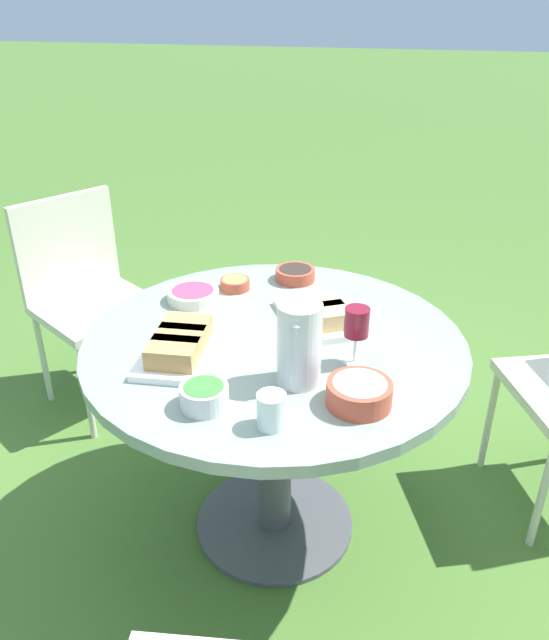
% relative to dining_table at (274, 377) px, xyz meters
% --- Properties ---
extents(ground_plane, '(40.00, 40.00, 0.00)m').
position_rel_dining_table_xyz_m(ground_plane, '(0.00, 0.00, -0.60)').
color(ground_plane, '#446B2B').
extents(dining_table, '(1.10, 1.10, 0.73)m').
position_rel_dining_table_xyz_m(dining_table, '(0.00, 0.00, 0.00)').
color(dining_table, '#4C4C51').
rests_on(dining_table, ground_plane).
extents(chair_far_back, '(0.59, 0.59, 0.89)m').
position_rel_dining_table_xyz_m(chair_far_back, '(-0.58, -0.96, -0.07)').
color(chair_far_back, beige).
rests_on(chair_far_back, ground_plane).
extents(water_pitcher, '(0.12, 0.11, 0.22)m').
position_rel_dining_table_xyz_m(water_pitcher, '(0.20, 0.12, 0.24)').
color(water_pitcher, silver).
rests_on(water_pitcher, dining_table).
extents(wine_glass, '(0.07, 0.07, 0.16)m').
position_rel_dining_table_xyz_m(wine_glass, '(0.08, 0.24, 0.25)').
color(wine_glass, silver).
rests_on(wine_glass, dining_table).
extents(platter_bread_main, '(0.36, 0.32, 0.07)m').
position_rel_dining_table_xyz_m(platter_bread_main, '(-0.12, 0.11, 0.16)').
color(platter_bread_main, white).
rests_on(platter_bread_main, dining_table).
extents(platter_charcuterie, '(0.31, 0.23, 0.08)m').
position_rel_dining_table_xyz_m(platter_charcuterie, '(0.16, -0.22, 0.17)').
color(platter_charcuterie, white).
rests_on(platter_charcuterie, dining_table).
extents(bowl_fries, '(0.10, 0.10, 0.04)m').
position_rel_dining_table_xyz_m(bowl_fries, '(-0.29, -0.21, 0.15)').
color(bowl_fries, '#B74733').
rests_on(bowl_fries, dining_table).
extents(bowl_salad, '(0.12, 0.12, 0.06)m').
position_rel_dining_table_xyz_m(bowl_salad, '(0.36, -0.08, 0.17)').
color(bowl_salad, silver).
rests_on(bowl_salad, dining_table).
extents(bowl_olives, '(0.14, 0.14, 0.04)m').
position_rel_dining_table_xyz_m(bowl_olives, '(-0.42, -0.03, 0.16)').
color(bowl_olives, '#B74733').
rests_on(bowl_olives, dining_table).
extents(bowl_dip_red, '(0.17, 0.17, 0.04)m').
position_rel_dining_table_xyz_m(bowl_dip_red, '(-0.18, -0.32, 0.15)').
color(bowl_dip_red, beige).
rests_on(bowl_dip_red, dining_table).
extents(bowl_dip_cream, '(0.16, 0.16, 0.06)m').
position_rel_dining_table_xyz_m(bowl_dip_cream, '(0.26, 0.28, 0.17)').
color(bowl_dip_cream, '#B74733').
rests_on(bowl_dip_cream, dining_table).
extents(cup_water_near, '(0.07, 0.07, 0.09)m').
position_rel_dining_table_xyz_m(cup_water_near, '(0.40, 0.10, 0.18)').
color(cup_water_near, silver).
rests_on(cup_water_near, dining_table).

